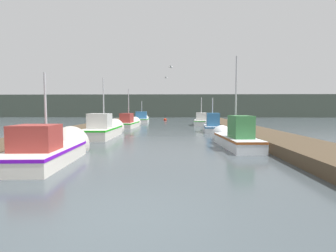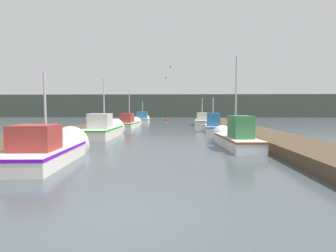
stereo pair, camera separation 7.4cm
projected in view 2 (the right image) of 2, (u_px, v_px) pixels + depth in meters
The scene contains 16 objects.
ground_plane at pixel (118, 221), 4.48m from camera, with size 200.00×200.00×0.00m.
dock_left at pixel (85, 130), 20.64m from camera, with size 2.73×40.00×0.47m.
dock_right at pixel (246, 130), 20.20m from camera, with size 2.73×40.00×0.47m.
distant_shore_ridge at pixel (173, 106), 61.93m from camera, with size 120.00×16.00×4.75m.
fishing_boat_0 at pixel (50, 150), 9.62m from camera, with size 2.05×4.91×3.74m.
fishing_boat_1 at pixel (234, 137), 13.24m from camera, with size 1.64×5.31×4.83m.
fishing_boat_2 at pixel (105, 129), 17.94m from camera, with size 1.69×5.95×4.40m.
fishing_boat_3 at pixel (213, 126), 21.85m from camera, with size 1.64×4.56×3.15m.
fishing_boat_4 at pixel (130, 123), 26.57m from camera, with size 1.68×5.63×4.25m.
fishing_boat_5 at pixel (202, 121), 30.25m from camera, with size 2.04×5.75×3.61m.
fishing_boat_6 at pixel (143, 119), 35.44m from camera, with size 2.05×5.51×3.41m.
mooring_piling_0 at pixel (247, 132), 14.43m from camera, with size 0.30×0.30×1.22m.
mooring_piling_1 at pixel (203, 117), 37.73m from camera, with size 0.28×0.28×1.24m.
channel_buoy at pixel (166, 120), 40.33m from camera, with size 0.47×0.47×0.97m.
seagull_lead at pixel (171, 67), 17.60m from camera, with size 0.28×0.55×0.12m.
seagull_1 at pixel (166, 78), 22.00m from camera, with size 0.28×0.55×0.12m.
Camera 2 is at (1.01, -4.33, 1.94)m, focal length 28.00 mm.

